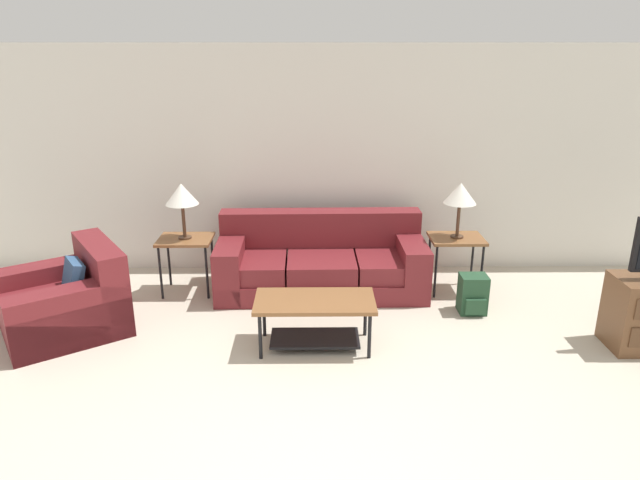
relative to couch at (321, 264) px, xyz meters
The scene contains 9 objects.
wall_back 1.21m from the couch, 86.14° to the left, with size 9.16×0.06×2.60m.
couch is the anchor object (origin of this frame).
armchair 2.58m from the couch, 159.01° to the right, with size 1.42×1.42×0.80m.
coffee_table 1.29m from the couch, 93.21° to the right, with size 1.06×0.53×0.46m.
side_table_left 1.48m from the couch, behind, with size 0.57×0.45×0.62m.
side_table_right 1.48m from the couch, ahead, with size 0.57×0.45×0.62m.
table_lamp_left 1.66m from the couch, behind, with size 0.34×0.34×0.60m.
table_lamp_right 1.66m from the couch, ahead, with size 0.34×0.34×0.60m.
backpack 1.64m from the couch, 22.02° to the right, with size 0.27×0.30×0.40m.
Camera 1 is at (-0.12, -2.64, 2.56)m, focal length 32.00 mm.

